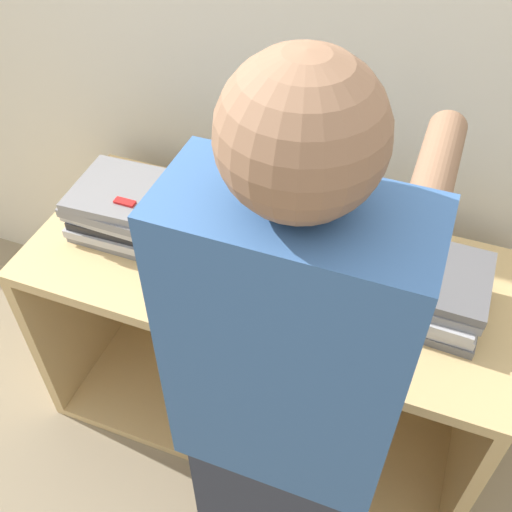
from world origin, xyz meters
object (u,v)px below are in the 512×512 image
at_px(laptop_open, 275,238).
at_px(laptop_stack_right, 411,285).
at_px(laptop_stack_left, 139,211).
at_px(person, 284,430).

xyz_separation_m(laptop_open, laptop_stack_right, (0.40, -0.06, 0.01)).
distance_m(laptop_open, laptop_stack_left, 0.41).
bearing_deg(laptop_stack_left, person, -40.07).
relative_size(laptop_stack_right, person, 0.24).
height_order(laptop_stack_left, laptop_stack_right, laptop_stack_left).
relative_size(laptop_stack_left, person, 0.23).
bearing_deg(person, laptop_stack_right, 71.89).
height_order(laptop_stack_right, person, person).
height_order(laptop_open, person, person).
distance_m(laptop_open, laptop_stack_right, 0.40).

